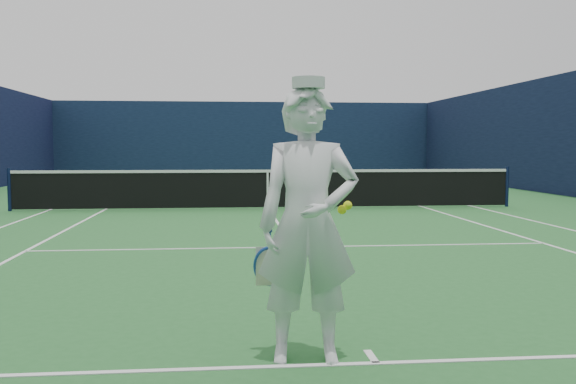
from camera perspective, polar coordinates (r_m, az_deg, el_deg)
The scene contains 5 objects.
ground at distance 16.49m, azimuth -1.82°, elevation -1.50°, with size 80.00×80.00×0.00m, color #27672D.
court_markings at distance 16.49m, azimuth -1.82°, elevation -1.48°, with size 11.03×23.83×0.01m.
windscreen_fence at distance 16.42m, azimuth -1.84°, elevation 5.46°, with size 20.12×36.12×4.00m.
tennis_net at distance 16.45m, azimuth -1.82°, elevation 0.43°, with size 12.88×0.09×1.07m.
tennis_player at distance 4.70m, azimuth 1.79°, elevation -2.86°, with size 0.80×0.55×2.08m.
Camera 1 is at (-1.09, -16.38, 1.58)m, focal length 40.00 mm.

